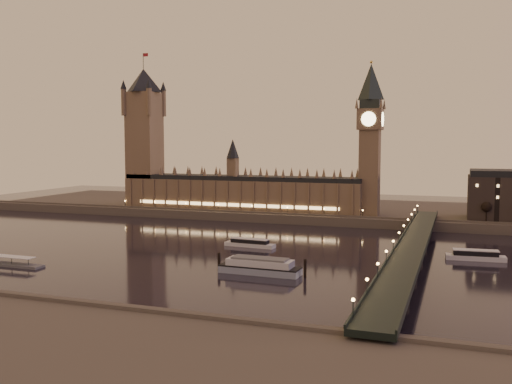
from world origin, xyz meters
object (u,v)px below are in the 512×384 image
Objects in this scene: moored_barge at (260,266)px; pontoon_pier at (5,263)px; cruise_boat_a at (250,243)px; cruise_boat_b at (476,256)px.

moored_barge is 1.03× the size of pontoon_pier.
pontoon_pier is (-88.54, -80.69, -0.83)m from cruise_boat_a.
cruise_boat_a is 1.02× the size of cruise_boat_b.
cruise_boat_b is at bearing 36.56° from moored_barge.
cruise_boat_a is at bearing 176.87° from cruise_boat_b.
cruise_boat_a is at bearing 115.86° from moored_barge.
cruise_boat_a is at bearing 42.34° from pontoon_pier.
cruise_boat_b is 105.96m from moored_barge.
cruise_boat_a is 62.86m from moored_barge.
cruise_boat_b is 218.10m from pontoon_pier.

